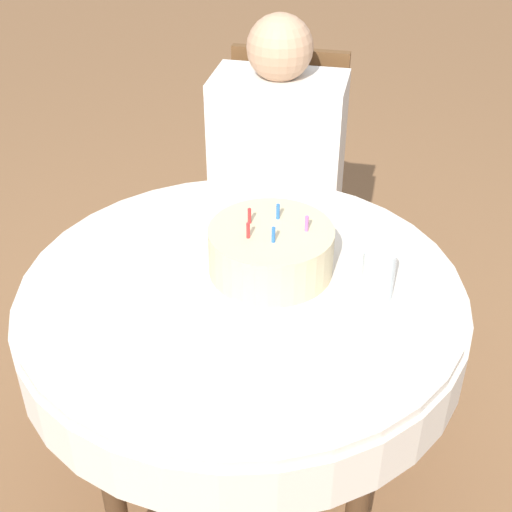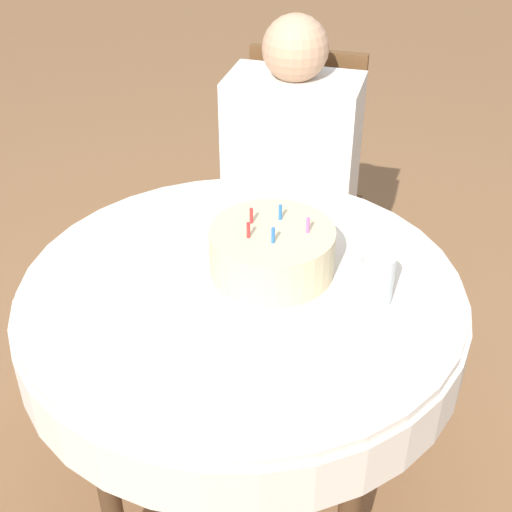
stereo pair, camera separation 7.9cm
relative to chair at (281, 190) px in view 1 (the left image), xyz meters
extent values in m
plane|color=#8C603D|center=(-0.07, -0.81, -0.49)|extent=(12.00, 12.00, 0.00)
cylinder|color=silver|center=(-0.07, -0.81, 0.20)|extent=(0.98, 0.98, 0.02)
cylinder|color=silver|center=(-0.07, -0.81, 0.13)|extent=(1.00, 1.00, 0.13)
cylinder|color=#4C331E|center=(-0.34, -1.08, -0.15)|extent=(0.05, 0.05, 0.68)
cylinder|color=#4C331E|center=(0.20, -1.08, -0.15)|extent=(0.05, 0.05, 0.68)
cylinder|color=#4C331E|center=(-0.34, -0.54, -0.15)|extent=(0.05, 0.05, 0.68)
cylinder|color=#4C331E|center=(0.20, -0.54, -0.15)|extent=(0.05, 0.05, 0.68)
cube|color=brown|center=(-0.01, -0.08, -0.07)|extent=(0.47, 0.47, 0.04)
cube|color=brown|center=(0.02, 0.11, 0.19)|extent=(0.37, 0.08, 0.49)
cylinder|color=brown|center=(-0.22, -0.23, -0.29)|extent=(0.04, 0.04, 0.40)
cylinder|color=brown|center=(0.14, -0.28, -0.29)|extent=(0.04, 0.04, 0.40)
cylinder|color=brown|center=(-0.16, 0.13, -0.29)|extent=(0.04, 0.04, 0.40)
cylinder|color=brown|center=(0.19, 0.08, -0.29)|extent=(0.04, 0.04, 0.40)
cylinder|color=tan|center=(-0.13, -0.22, -0.27)|extent=(0.09, 0.09, 0.43)
cylinder|color=tan|center=(0.06, -0.25, -0.27)|extent=(0.09, 0.09, 0.43)
cube|color=silver|center=(-0.01, -0.08, 0.18)|extent=(0.42, 0.28, 0.47)
sphere|color=tan|center=(-0.01, -0.08, 0.50)|extent=(0.19, 0.19, 0.19)
cylinder|color=beige|center=(-0.01, -0.75, 0.27)|extent=(0.28, 0.28, 0.11)
cylinder|color=#D166B2|center=(0.07, -0.75, 0.34)|extent=(0.01, 0.01, 0.04)
cylinder|color=blue|center=(0.01, -0.70, 0.34)|extent=(0.01, 0.01, 0.04)
cylinder|color=red|center=(-0.06, -0.73, 0.34)|extent=(0.01, 0.01, 0.04)
cylinder|color=red|center=(-0.05, -0.79, 0.34)|extent=(0.01, 0.01, 0.04)
cylinder|color=blue|center=(0.00, -0.80, 0.34)|extent=(0.01, 0.01, 0.04)
cylinder|color=silver|center=(0.23, -0.84, 0.27)|extent=(0.07, 0.07, 0.12)
camera|label=1|loc=(0.04, -2.07, 1.16)|focal=50.00mm
camera|label=2|loc=(0.12, -2.06, 1.16)|focal=50.00mm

